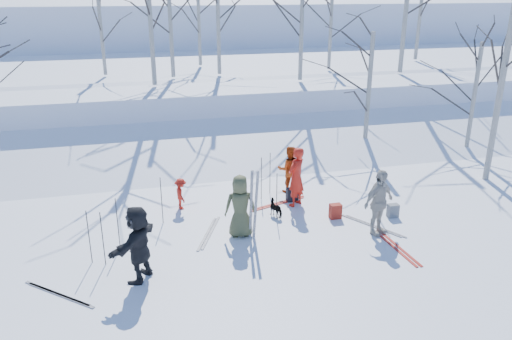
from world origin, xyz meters
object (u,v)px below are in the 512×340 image
object	(u,v)px
skier_redor_behind	(289,169)
backpack_dark	(292,195)
skier_red_north	(296,177)
dog	(277,208)
skier_red_seated	(181,194)
backpack_grey	(393,211)
backpack_red	(335,211)
skier_grey_west	(138,243)
skier_olive_center	(240,206)
skier_cream_east	(379,202)

from	to	relation	value
skier_redor_behind	backpack_dark	xyz separation A→B (m)	(-0.12, -0.72, -0.55)
skier_red_north	dog	xyz separation A→B (m)	(-0.76, -0.59, -0.66)
skier_red_seated	backpack_grey	size ratio (longest dim) A/B	2.45
backpack_red	skier_grey_west	bearing A→B (deg)	-161.22
skier_grey_west	dog	xyz separation A→B (m)	(3.84, 2.38, -0.63)
skier_red_seated	backpack_red	xyz separation A→B (m)	(4.12, -1.70, -0.26)
skier_grey_west	backpack_grey	size ratio (longest dim) A/B	4.61
skier_red_north	skier_grey_west	xyz separation A→B (m)	(-4.60, -2.97, -0.02)
skier_grey_west	backpack_red	distance (m)	5.75
backpack_dark	skier_olive_center	bearing A→B (deg)	-137.75
skier_red_north	backpack_red	world-z (taller)	skier_red_north
skier_cream_east	skier_grey_west	world-z (taller)	skier_cream_east
skier_red_north	dog	size ratio (longest dim) A/B	3.14
skier_grey_west	backpack_dark	bearing A→B (deg)	158.54
skier_red_north	skier_red_seated	world-z (taller)	skier_red_north
skier_red_north	backpack_grey	xyz separation A→B (m)	(2.41, -1.45, -0.71)
dog	backpack_grey	xyz separation A→B (m)	(3.17, -0.86, -0.05)
skier_grey_west	skier_olive_center	bearing A→B (deg)	152.46
backpack_red	backpack_grey	size ratio (longest dim) A/B	1.11
backpack_grey	backpack_dark	xyz separation A→B (m)	(-2.41, 1.77, 0.01)
skier_redor_behind	skier_cream_east	bearing A→B (deg)	122.44
skier_red_north	backpack_grey	distance (m)	2.90
skier_olive_center	backpack_grey	world-z (taller)	skier_olive_center
skier_cream_east	dog	world-z (taller)	skier_cream_east
backpack_red	backpack_grey	world-z (taller)	backpack_red
dog	skier_red_north	bearing A→B (deg)	-166.48
skier_redor_behind	skier_grey_west	distance (m)	6.19
skier_olive_center	dog	world-z (taller)	skier_olive_center
skier_red_seated	skier_cream_east	world-z (taller)	skier_cream_east
dog	backpack_grey	size ratio (longest dim) A/B	1.50
skier_red_seated	backpack_red	world-z (taller)	skier_red_seated
skier_redor_behind	skier_red_seated	distance (m)	3.48
backpack_grey	backpack_dark	world-z (taller)	backpack_dark
skier_redor_behind	backpack_dark	distance (m)	0.91
skier_cream_east	skier_red_north	bearing A→B (deg)	99.86
backpack_red	skier_olive_center	bearing A→B (deg)	-172.49
backpack_grey	backpack_dark	distance (m)	2.99
skier_redor_behind	dog	xyz separation A→B (m)	(-0.88, -1.63, -0.51)
skier_grey_west	skier_redor_behind	bearing A→B (deg)	163.30
skier_red_seated	skier_red_north	bearing A→B (deg)	-105.91
skier_cream_east	dog	size ratio (longest dim) A/B	3.11
skier_redor_behind	skier_olive_center	bearing A→B (deg)	59.94
backpack_grey	backpack_red	bearing A→B (deg)	168.74
backpack_red	backpack_dark	distance (m)	1.66
skier_red_north	dog	world-z (taller)	skier_red_north
skier_cream_east	skier_grey_west	xyz separation A→B (m)	(-6.09, -0.71, -0.01)
skier_redor_behind	backpack_dark	bearing A→B (deg)	90.50
skier_cream_east	backpack_red	distance (m)	1.49
dog	backpack_dark	bearing A→B (deg)	-154.26
skier_redor_behind	skier_grey_west	xyz separation A→B (m)	(-4.72, -4.00, 0.12)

